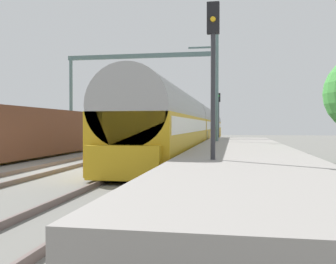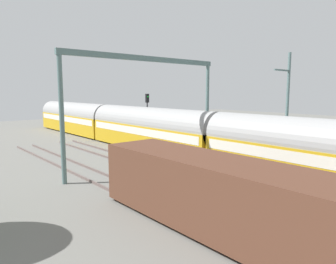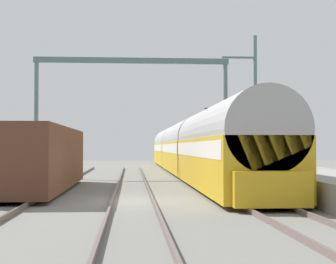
{
  "view_description": "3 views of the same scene",
  "coord_description": "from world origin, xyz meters",
  "px_view_note": "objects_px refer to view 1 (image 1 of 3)",
  "views": [
    {
      "loc": [
        7.65,
        -15.46,
        1.9
      ],
      "look_at": [
        4.21,
        4.41,
        1.54
      ],
      "focal_mm": 40.6,
      "sensor_mm": 36.0,
      "label": 1
    },
    {
      "loc": [
        -13.2,
        -2.17,
        5.45
      ],
      "look_at": [
        -0.31,
        12.84,
        2.85
      ],
      "focal_mm": 33.25,
      "sensor_mm": 36.0,
      "label": 2
    },
    {
      "loc": [
        -0.06,
        -19.93,
        1.99
      ],
      "look_at": [
        2.1,
        11.5,
        2.87
      ],
      "focal_mm": 57.56,
      "sensor_mm": 36.0,
      "label": 3
    }
  ],
  "objects_px": {
    "person_crossing": "(205,137)",
    "railway_signal_near": "(213,71)",
    "catenary_gantry": "(141,80)",
    "freight_car": "(26,133)",
    "passenger_train": "(197,125)",
    "railway_signal_far": "(219,111)"
  },
  "relations": [
    {
      "from": "railway_signal_near",
      "to": "passenger_train",
      "type": "bearing_deg",
      "value": 96.49
    },
    {
      "from": "passenger_train",
      "to": "railway_signal_far",
      "type": "bearing_deg",
      "value": 57.07
    },
    {
      "from": "passenger_train",
      "to": "railway_signal_near",
      "type": "relative_size",
      "value": 9.04
    },
    {
      "from": "passenger_train",
      "to": "railway_signal_near",
      "type": "bearing_deg",
      "value": -83.51
    },
    {
      "from": "passenger_train",
      "to": "catenary_gantry",
      "type": "relative_size",
      "value": 3.84
    },
    {
      "from": "person_crossing",
      "to": "railway_signal_near",
      "type": "relative_size",
      "value": 0.32
    },
    {
      "from": "passenger_train",
      "to": "person_crossing",
      "type": "bearing_deg",
      "value": -80.09
    },
    {
      "from": "person_crossing",
      "to": "railway_signal_near",
      "type": "height_order",
      "value": "railway_signal_near"
    },
    {
      "from": "person_crossing",
      "to": "passenger_train",
      "type": "bearing_deg",
      "value": 25.91
    },
    {
      "from": "freight_car",
      "to": "railway_signal_near",
      "type": "bearing_deg",
      "value": -39.0
    },
    {
      "from": "person_crossing",
      "to": "freight_car",
      "type": "bearing_deg",
      "value": 147.19
    },
    {
      "from": "passenger_train",
      "to": "person_crossing",
      "type": "distance_m",
      "value": 7.62
    },
    {
      "from": "railway_signal_far",
      "to": "catenary_gantry",
      "type": "xyz_separation_m",
      "value": [
        -6.12,
        -8.22,
        2.34
      ]
    },
    {
      "from": "passenger_train",
      "to": "freight_car",
      "type": "bearing_deg",
      "value": -117.81
    },
    {
      "from": "person_crossing",
      "to": "railway_signal_far",
      "type": "bearing_deg",
      "value": 12.61
    },
    {
      "from": "passenger_train",
      "to": "person_crossing",
      "type": "xyz_separation_m",
      "value": [
        1.3,
        -7.44,
        -0.94
      ]
    },
    {
      "from": "passenger_train",
      "to": "railway_signal_far",
      "type": "distance_m",
      "value": 3.77
    },
    {
      "from": "freight_car",
      "to": "railway_signal_far",
      "type": "xyz_separation_m",
      "value": [
        10.33,
        18.9,
        1.84
      ]
    },
    {
      "from": "catenary_gantry",
      "to": "railway_signal_near",
      "type": "bearing_deg",
      "value": -70.39
    },
    {
      "from": "railway_signal_far",
      "to": "railway_signal_near",
      "type": "bearing_deg",
      "value": -88.09
    },
    {
      "from": "catenary_gantry",
      "to": "person_crossing",
      "type": "bearing_deg",
      "value": -21.66
    },
    {
      "from": "catenary_gantry",
      "to": "freight_car",
      "type": "bearing_deg",
      "value": -111.49
    }
  ]
}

